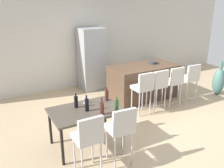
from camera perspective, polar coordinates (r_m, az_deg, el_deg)
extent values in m
plane|color=tan|center=(6.07, 9.31, -6.97)|extent=(10.00, 10.00, 0.00)
cube|color=beige|center=(7.93, -2.76, 10.63)|extent=(10.00, 0.12, 2.90)
cube|color=#4C3828|center=(6.88, 7.19, 0.57)|extent=(1.80, 0.96, 0.92)
cube|color=beige|center=(5.87, 6.85, -0.86)|extent=(0.40, 0.40, 0.08)
cube|color=beige|center=(5.67, 7.94, 0.70)|extent=(0.40, 0.06, 0.36)
cylinder|color=#B2B2B7|center=(6.03, 4.60, -3.72)|extent=(0.03, 0.03, 0.61)
cylinder|color=#B2B2B7|center=(6.20, 7.08, -3.14)|extent=(0.03, 0.03, 0.61)
cylinder|color=#B2B2B7|center=(5.79, 6.34, -4.81)|extent=(0.03, 0.03, 0.61)
cylinder|color=#B2B2B7|center=(5.97, 8.86, -4.17)|extent=(0.03, 0.03, 0.61)
cube|color=beige|center=(6.13, 10.26, -0.15)|extent=(0.40, 0.40, 0.08)
cube|color=beige|center=(5.93, 11.41, 1.36)|extent=(0.40, 0.06, 0.36)
cylinder|color=#B2B2B7|center=(6.27, 8.02, -2.92)|extent=(0.03, 0.03, 0.61)
cylinder|color=#B2B2B7|center=(6.46, 10.31, -2.38)|extent=(0.03, 0.03, 0.61)
cylinder|color=#B2B2B7|center=(6.04, 9.82, -3.93)|extent=(0.03, 0.03, 0.61)
cylinder|color=#B2B2B7|center=(6.23, 12.14, -3.34)|extent=(0.03, 0.03, 0.61)
cube|color=beige|center=(6.44, 13.76, 0.57)|extent=(0.42, 0.42, 0.08)
cube|color=beige|center=(6.25, 14.91, 2.02)|extent=(0.40, 0.08, 0.36)
cylinder|color=#B2B2B7|center=(6.57, 11.56, -2.06)|extent=(0.03, 0.03, 0.61)
cylinder|color=#B2B2B7|center=(6.77, 13.72, -1.59)|extent=(0.03, 0.03, 0.61)
cylinder|color=#B2B2B7|center=(6.35, 13.31, -3.01)|extent=(0.03, 0.03, 0.61)
cylinder|color=#B2B2B7|center=(6.54, 15.49, -2.50)|extent=(0.03, 0.03, 0.61)
cube|color=beige|center=(6.81, 17.28, 1.30)|extent=(0.42, 0.42, 0.08)
cube|color=beige|center=(6.63, 18.45, 2.68)|extent=(0.40, 0.08, 0.36)
cylinder|color=#B2B2B7|center=(6.93, 15.14, -1.20)|extent=(0.03, 0.03, 0.61)
cylinder|color=#B2B2B7|center=(7.14, 17.09, -0.79)|extent=(0.03, 0.03, 0.61)
cylinder|color=#B2B2B7|center=(6.71, 16.89, -2.07)|extent=(0.03, 0.03, 0.61)
cylinder|color=#B2B2B7|center=(6.93, 18.86, -1.62)|extent=(0.03, 0.03, 0.61)
cube|color=#4C4238|center=(4.55, -6.11, -6.16)|extent=(1.29, 0.86, 0.04)
cylinder|color=black|center=(4.88, -14.10, -9.70)|extent=(0.05, 0.05, 0.70)
cylinder|color=black|center=(5.23, -1.57, -6.96)|extent=(0.05, 0.05, 0.70)
cylinder|color=black|center=(4.27, -11.43, -14.11)|extent=(0.05, 0.05, 0.70)
cylinder|color=black|center=(4.67, 2.61, -10.51)|extent=(0.05, 0.05, 0.70)
cube|color=beige|center=(3.90, -5.86, -12.10)|extent=(0.41, 0.41, 0.08)
cube|color=beige|center=(3.65, -4.86, -10.40)|extent=(0.40, 0.07, 0.36)
cylinder|color=#B2B2B7|center=(4.16, -8.71, -15.63)|extent=(0.03, 0.03, 0.61)
cylinder|color=#B2B2B7|center=(4.26, -4.58, -14.51)|extent=(0.03, 0.03, 0.61)
cylinder|color=#B2B2B7|center=(3.92, -6.90, -18.05)|extent=(0.03, 0.03, 0.61)
cylinder|color=#B2B2B7|center=(4.03, -2.54, -16.77)|extent=(0.03, 0.03, 0.61)
cube|color=beige|center=(4.12, 1.72, -10.11)|extent=(0.42, 0.42, 0.08)
cube|color=beige|center=(3.88, 2.92, -8.41)|extent=(0.40, 0.08, 0.36)
cylinder|color=#B2B2B7|center=(4.36, -1.24, -13.56)|extent=(0.03, 0.03, 0.61)
cylinder|color=#B2B2B7|center=(4.48, 2.58, -12.58)|extent=(0.03, 0.03, 0.61)
cylinder|color=#B2B2B7|center=(4.12, 0.67, -15.76)|extent=(0.03, 0.03, 0.61)
cylinder|color=#B2B2B7|center=(4.25, 4.68, -14.63)|extent=(0.03, 0.03, 0.61)
cylinder|color=#471E19|center=(4.86, -1.24, -2.65)|extent=(0.07, 0.07, 0.22)
cylinder|color=#471E19|center=(4.81, -1.25, -1.10)|extent=(0.03, 0.03, 0.07)
cylinder|color=#194723|center=(4.41, 1.10, -5.12)|extent=(0.07, 0.07, 0.21)
cylinder|color=#194723|center=(4.35, 1.11, -3.46)|extent=(0.02, 0.02, 0.07)
cylinder|color=black|center=(4.45, -5.86, -4.87)|extent=(0.07, 0.07, 0.23)
cylinder|color=black|center=(4.39, -5.93, -3.07)|extent=(0.03, 0.03, 0.08)
cylinder|color=#471E19|center=(4.30, -2.36, -5.75)|extent=(0.08, 0.08, 0.22)
cylinder|color=#471E19|center=(4.23, -2.39, -3.79)|extent=(0.03, 0.03, 0.10)
cylinder|color=black|center=(4.61, -8.33, -4.14)|extent=(0.07, 0.07, 0.22)
cylinder|color=black|center=(4.55, -8.42, -2.53)|extent=(0.03, 0.03, 0.06)
cylinder|color=silver|center=(4.82, -6.37, -4.38)|extent=(0.06, 0.06, 0.00)
cylinder|color=silver|center=(4.80, -6.39, -3.92)|extent=(0.01, 0.01, 0.08)
cone|color=silver|center=(4.77, -6.43, -2.99)|extent=(0.07, 0.07, 0.09)
cube|color=#939699|center=(7.44, -4.74, 5.81)|extent=(0.72, 0.68, 1.84)
cylinder|color=#333338|center=(6.97, 9.43, 4.95)|extent=(0.24, 0.24, 0.07)
ellipsoid|color=#47706B|center=(7.69, 23.45, 0.52)|extent=(0.34, 0.34, 0.77)
cylinder|color=#47706B|center=(7.55, 23.94, 3.98)|extent=(0.10, 0.10, 0.23)
cylinder|color=#996B4C|center=(8.90, 10.13, 2.48)|extent=(0.24, 0.24, 0.22)
sphere|color=#2D6B33|center=(8.81, 10.25, 4.43)|extent=(0.45, 0.45, 0.45)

